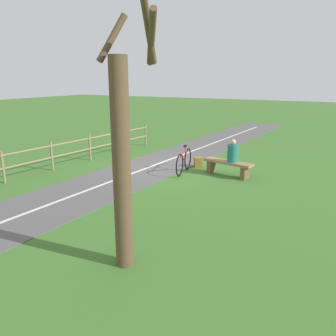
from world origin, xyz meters
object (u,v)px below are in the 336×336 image
person_seated (233,152)px  backpack (198,162)px  bench (228,166)px  tree_mid_field (123,154)px  bicycle (184,161)px

person_seated → backpack: person_seated is taller
bench → tree_mid_field: size_ratio=0.39×
person_seated → backpack: 1.71m
bench → bicycle: (1.47, 0.34, 0.05)m
bench → backpack: (1.32, -0.56, -0.16)m
bench → person_seated: 0.50m
bench → person_seated: person_seated is taller
bicycle → backpack: bicycle is taller
bench → person_seated: (-0.15, 0.03, 0.48)m
person_seated → tree_mid_field: bearing=102.6°
bicycle → tree_mid_field: 6.38m
tree_mid_field → backpack: bearing=-77.0°
person_seated → backpack: (1.47, -0.59, -0.64)m
person_seated → bicycle: 1.71m
bicycle → backpack: size_ratio=4.60×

